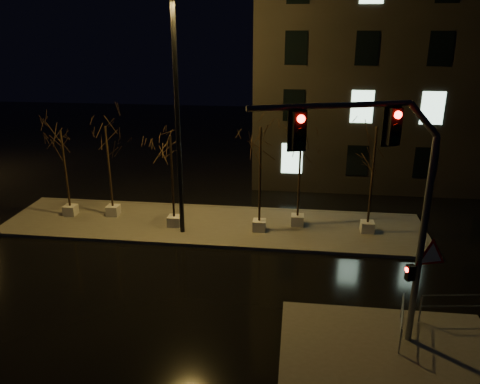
# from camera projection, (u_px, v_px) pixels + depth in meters

# --- Properties ---
(ground) EXTENTS (90.00, 90.00, 0.00)m
(ground) POSITION_uv_depth(u_px,v_px,m) (186.00, 285.00, 19.14)
(ground) COLOR black
(ground) RESTS_ON ground
(median) EXTENTS (22.00, 5.00, 0.15)m
(median) POSITION_uv_depth(u_px,v_px,m) (212.00, 225.00, 24.72)
(median) COLOR #4B4943
(median) RESTS_ON ground
(sidewalk_corner) EXTENTS (7.00, 5.00, 0.15)m
(sidewalk_corner) POSITION_uv_depth(u_px,v_px,m) (390.00, 354.00, 14.97)
(sidewalk_corner) COLOR #4B4943
(sidewalk_corner) RESTS_ON ground
(building) EXTENTS (25.00, 12.00, 15.00)m
(building) POSITION_uv_depth(u_px,v_px,m) (444.00, 65.00, 31.83)
(building) COLOR black
(building) RESTS_ON ground
(tree_0) EXTENTS (1.80, 1.80, 4.84)m
(tree_0) POSITION_uv_depth(u_px,v_px,m) (63.00, 150.00, 24.61)
(tree_0) COLOR #BCB8AF
(tree_0) RESTS_ON median
(tree_1) EXTENTS (1.80, 1.80, 5.09)m
(tree_1) POSITION_uv_depth(u_px,v_px,m) (107.00, 147.00, 24.50)
(tree_1) COLOR #BCB8AF
(tree_1) RESTS_ON median
(tree_2) EXTENTS (1.80, 1.80, 4.93)m
(tree_2) POSITION_uv_depth(u_px,v_px,m) (171.00, 157.00, 23.14)
(tree_2) COLOR #BCB8AF
(tree_2) RESTS_ON median
(tree_3) EXTENTS (1.80, 1.80, 5.47)m
(tree_3) POSITION_uv_depth(u_px,v_px,m) (260.00, 151.00, 22.49)
(tree_3) COLOR #BCB8AF
(tree_3) RESTS_ON median
(tree_4) EXTENTS (1.80, 1.80, 5.74)m
(tree_4) POSITION_uv_depth(u_px,v_px,m) (301.00, 144.00, 23.05)
(tree_4) COLOR #BCB8AF
(tree_4) RESTS_ON median
(tree_5) EXTENTS (1.80, 1.80, 5.52)m
(tree_5) POSITION_uv_depth(u_px,v_px,m) (375.00, 152.00, 22.29)
(tree_5) COLOR #BCB8AF
(tree_5) RESTS_ON median
(traffic_signal_mast) EXTENTS (6.20, 2.17, 7.94)m
(traffic_signal_mast) POSITION_uv_depth(u_px,v_px,m) (389.00, 195.00, 13.58)
(traffic_signal_mast) COLOR slate
(traffic_signal_mast) RESTS_ON sidewalk_corner
(streetlight_main) EXTENTS (2.81, 0.90, 11.30)m
(streetlight_main) POSITION_uv_depth(u_px,v_px,m) (177.00, 102.00, 21.55)
(streetlight_main) COLOR black
(streetlight_main) RESTS_ON median
(guard_rail_a) EXTENTS (2.48, 0.39, 1.08)m
(guard_rail_a) POSITION_uv_depth(u_px,v_px,m) (456.00, 304.00, 16.29)
(guard_rail_a) COLOR slate
(guard_rail_a) RESTS_ON sidewalk_corner
(guard_rail_b) EXTENTS (0.51, 2.08, 1.01)m
(guard_rail_b) POSITION_uv_depth(u_px,v_px,m) (402.00, 318.00, 15.60)
(guard_rail_b) COLOR slate
(guard_rail_b) RESTS_ON sidewalk_corner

